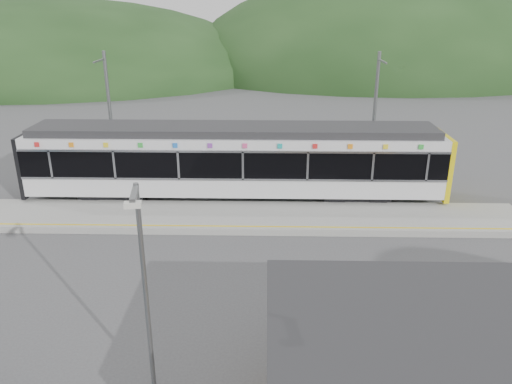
{
  "coord_description": "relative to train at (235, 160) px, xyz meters",
  "views": [
    {
      "loc": [
        1.37,
        -17.47,
        9.32
      ],
      "look_at": [
        0.95,
        1.0,
        2.27
      ],
      "focal_mm": 35.0,
      "sensor_mm": 36.0,
      "label": 1
    }
  ],
  "objects": [
    {
      "name": "ground",
      "position": [
        0.23,
        -6.0,
        -2.06
      ],
      "size": [
        120.0,
        120.0,
        0.0
      ],
      "primitive_type": "plane",
      "color": "#4C4C4F",
      "rests_on": "ground"
    },
    {
      "name": "yellow_line",
      "position": [
        0.23,
        -4.0,
        -1.76
      ],
      "size": [
        26.0,
        0.1,
        0.01
      ],
      "primitive_type": "cube",
      "color": "yellow",
      "rests_on": "platform"
    },
    {
      "name": "lamp_post",
      "position": [
        -1.28,
        -13.38,
        1.29
      ],
      "size": [
        0.37,
        1.02,
        5.61
      ],
      "rotation": [
        0.0,
        0.0,
        0.16
      ],
      "color": "slate",
      "rests_on": "ground"
    },
    {
      "name": "catenary_mast_west",
      "position": [
        -6.77,
        2.56,
        1.58
      ],
      "size": [
        0.18,
        1.8,
        7.0
      ],
      "color": "slate",
      "rests_on": "ground"
    },
    {
      "name": "catenary_mast_east",
      "position": [
        7.23,
        2.56,
        1.58
      ],
      "size": [
        0.18,
        1.8,
        7.0
      ],
      "color": "slate",
      "rests_on": "ground"
    },
    {
      "name": "platform",
      "position": [
        0.23,
        -2.7,
        -1.91
      ],
      "size": [
        26.0,
        3.2,
        0.3
      ],
      "primitive_type": "cube",
      "color": "#9E9E99",
      "rests_on": "ground"
    },
    {
      "name": "hills",
      "position": [
        6.42,
        -0.71,
        -2.06
      ],
      "size": [
        146.0,
        149.0,
        26.0
      ],
      "color": "#1E3D19",
      "rests_on": "ground"
    },
    {
      "name": "train",
      "position": [
        0.0,
        0.0,
        0.0
      ],
      "size": [
        20.44,
        3.01,
        3.74
      ],
      "color": "black",
      "rests_on": "ground"
    }
  ]
}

